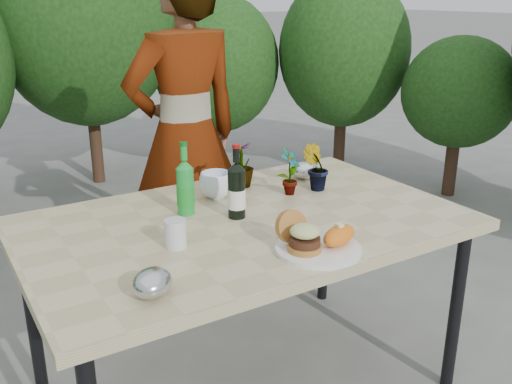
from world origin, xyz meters
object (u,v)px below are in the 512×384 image
wine_bottle (237,191)px  person (185,137)px  dinner_plate (318,249)px  patio_table (245,233)px

wine_bottle → person: person is taller
dinner_plate → person: bearing=85.9°
person → patio_table: bearing=75.6°
patio_table → person: 0.86m
wine_bottle → person: 0.82m
patio_table → person: (0.15, 0.83, 0.17)m
patio_table → dinner_plate: 0.37m
patio_table → dinner_plate: (0.06, -0.36, 0.06)m
wine_bottle → person: size_ratio=0.16×
wine_bottle → person: bearing=103.2°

